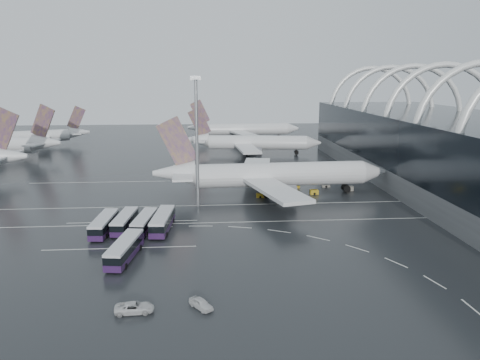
{
  "coord_description": "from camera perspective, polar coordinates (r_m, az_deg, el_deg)",
  "views": [
    {
      "loc": [
        -8.05,
        -98.48,
        30.95
      ],
      "look_at": [
        0.06,
        8.48,
        7.0
      ],
      "focal_mm": 35.0,
      "sensor_mm": 36.0,
      "label": 1
    }
  ],
  "objects": [
    {
      "name": "bus_row_near_a",
      "position": [
        98.54,
        -16.24,
        -5.16
      ],
      "size": [
        3.73,
        13.16,
        3.2
      ],
      "rotation": [
        0.0,
        0.0,
        1.51
      ],
      "color": "#2B133C",
      "rests_on": "ground"
    },
    {
      "name": "lane_marking_far",
      "position": [
        142.12,
        -0.99,
        0.01
      ],
      "size": [
        120.0,
        0.25,
        0.01
      ],
      "primitive_type": "cube",
      "color": "silver",
      "rests_on": "ground"
    },
    {
      "name": "bus_row_near_c",
      "position": [
        98.12,
        -11.56,
        -5.03
      ],
      "size": [
        4.28,
        12.68,
        3.06
      ],
      "rotation": [
        0.0,
        0.0,
        1.45
      ],
      "color": "#2B133C",
      "rests_on": "ground"
    },
    {
      "name": "lane_marking_mid",
      "position": [
        115.01,
        -0.17,
        -3.02
      ],
      "size": [
        120.0,
        0.25,
        0.01
      ],
      "primitive_type": "cube",
      "color": "silver",
      "rests_on": "ground"
    },
    {
      "name": "jet_remote_far",
      "position": [
        228.21,
        -22.73,
        4.98
      ],
      "size": [
        40.03,
        32.56,
        17.77
      ],
      "rotation": [
        0.0,
        0.0,
        3.47
      ],
      "color": "silver",
      "rests_on": "ground"
    },
    {
      "name": "airliner_gate_c",
      "position": [
        232.88,
        0.26,
        6.18
      ],
      "size": [
        55.6,
        51.4,
        19.85
      ],
      "rotation": [
        0.0,
        0.0,
        0.03
      ],
      "color": "silver",
      "rests_on": "ground"
    },
    {
      "name": "gse_cart_belly_e",
      "position": [
        133.04,
        6.73,
        -0.65
      ],
      "size": [
        2.51,
        1.48,
        1.37
      ],
      "primitive_type": "cube",
      "color": "#AA8716",
      "rests_on": "ground"
    },
    {
      "name": "bus_row_far_b",
      "position": [
        83.65,
        -13.88,
        -8.18
      ],
      "size": [
        4.91,
        13.67,
        3.29
      ],
      "rotation": [
        0.0,
        0.0,
        1.43
      ],
      "color": "#2B133C",
      "rests_on": "ground"
    },
    {
      "name": "lane_marking_near",
      "position": [
        101.64,
        0.41,
        -5.14
      ],
      "size": [
        120.0,
        0.25,
        0.01
      ],
      "primitive_type": "cube",
      "color": "silver",
      "rests_on": "ground"
    },
    {
      "name": "gse_cart_belly_a",
      "position": [
        126.61,
        9.02,
        -1.44
      ],
      "size": [
        2.23,
        1.32,
        1.22
      ],
      "primitive_type": "cube",
      "color": "#AA8716",
      "rests_on": "ground"
    },
    {
      "name": "ground",
      "position": [
        103.54,
        0.32,
        -4.81
      ],
      "size": [
        420.0,
        420.0,
        0.0
      ],
      "primitive_type": "plane",
      "color": "black",
      "rests_on": "ground"
    },
    {
      "name": "floodlight_mast",
      "position": [
        110.8,
        -5.32,
        6.59
      ],
      "size": [
        2.37,
        2.37,
        30.96
      ],
      "color": "gray",
      "rests_on": "ground"
    },
    {
      "name": "gse_cart_belly_b",
      "position": [
        135.33,
        10.42,
        -0.58
      ],
      "size": [
        2.25,
        1.33,
        1.23
      ],
      "primitive_type": "cube",
      "color": "slate",
      "rests_on": "ground"
    },
    {
      "name": "airliner_gate_b",
      "position": [
        187.74,
        1.28,
        4.56
      ],
      "size": [
        54.58,
        48.7,
        18.94
      ],
      "rotation": [
        0.0,
        0.0,
        -0.12
      ],
      "color": "silver",
      "rests_on": "ground"
    },
    {
      "name": "gse_cart_belly_d",
      "position": [
        132.22,
        13.12,
        -1.0
      ],
      "size": [
        2.34,
        1.38,
        1.28
      ],
      "primitive_type": "cube",
      "color": "slate",
      "rests_on": "ground"
    },
    {
      "name": "bus_bay_line_south",
      "position": [
        89.52,
        -14.47,
        -8.05
      ],
      "size": [
        28.0,
        0.25,
        0.01
      ],
      "primitive_type": "cube",
      "color": "silver",
      "rests_on": "ground"
    },
    {
      "name": "airliner_main",
      "position": [
        123.51,
        3.49,
        0.58
      ],
      "size": [
        62.5,
        54.81,
        21.18
      ],
      "rotation": [
        0.0,
        0.0,
        0.05
      ],
      "color": "silver",
      "rests_on": "ground"
    },
    {
      "name": "terminal",
      "position": [
        138.73,
        25.88,
        3.0
      ],
      "size": [
        42.0,
        160.0,
        34.9
      ],
      "color": "slate",
      "rests_on": "ground"
    },
    {
      "name": "bus_row_near_b",
      "position": [
        99.44,
        -13.87,
        -4.9
      ],
      "size": [
        3.98,
        12.76,
        3.09
      ],
      "rotation": [
        0.0,
        0.0,
        1.48
      ],
      "color": "#2B133C",
      "rests_on": "ground"
    },
    {
      "name": "bus_bay_line_north",
      "position": [
        104.45,
        -12.97,
        -4.98
      ],
      "size": [
        28.0,
        0.25,
        0.01
      ],
      "primitive_type": "cube",
      "color": "silver",
      "rests_on": "ground"
    },
    {
      "name": "jet_remote_mid",
      "position": [
        199.18,
        -26.87,
        3.86
      ],
      "size": [
        48.06,
        38.89,
        20.94
      ],
      "rotation": [
        0.0,
        0.0,
        2.95
      ],
      "color": "silver",
      "rests_on": "ground"
    },
    {
      "name": "van_curve_b",
      "position": [
        65.93,
        -4.77,
        -14.78
      ],
      "size": [
        3.72,
        4.2,
        1.38
      ],
      "primitive_type": "imported",
      "rotation": [
        0.0,
        0.0,
        0.64
      ],
      "color": "silver",
      "rests_on": "ground"
    },
    {
      "name": "van_curve_a",
      "position": [
        66.15,
        -12.76,
        -14.94
      ],
      "size": [
        5.34,
        2.7,
        1.45
      ],
      "primitive_type": "imported",
      "rotation": [
        0.0,
        0.0,
        1.63
      ],
      "color": "silver",
      "rests_on": "ground"
    },
    {
      "name": "bus_row_near_d",
      "position": [
        97.41,
        -9.43,
        -4.96
      ],
      "size": [
        4.33,
        14.0,
        3.39
      ],
      "rotation": [
        0.0,
        0.0,
        1.48
      ],
      "color": "#2B133C",
      "rests_on": "ground"
    },
    {
      "name": "gse_cart_belly_c",
      "position": [
        121.84,
        2.47,
        -1.88
      ],
      "size": [
        1.96,
        1.16,
        1.07
      ],
      "primitive_type": "cube",
      "color": "#AA8716",
      "rests_on": "ground"
    }
  ]
}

